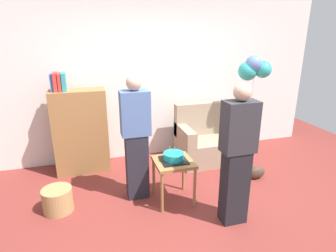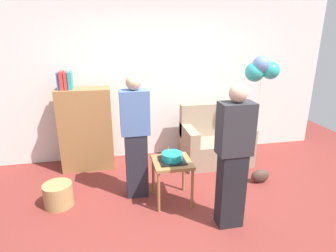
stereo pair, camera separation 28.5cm
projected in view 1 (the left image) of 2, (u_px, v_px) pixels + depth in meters
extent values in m
plane|color=maroon|center=(193.00, 219.00, 3.37)|extent=(8.00, 8.00, 0.00)
cube|color=silver|center=(152.00, 79.00, 4.80)|extent=(6.00, 0.10, 2.70)
cube|color=gray|center=(211.00, 149.00, 4.83)|extent=(1.10, 0.70, 0.40)
cube|color=gray|center=(205.00, 118.00, 4.92)|extent=(1.10, 0.16, 0.56)
cube|color=gray|center=(185.00, 134.00, 4.60)|extent=(0.16, 0.70, 0.24)
cube|color=gray|center=(237.00, 129.00, 4.86)|extent=(0.16, 0.70, 0.24)
cube|color=olive|center=(81.00, 132.00, 4.34)|extent=(0.80, 0.36, 1.30)
cube|color=#3366B7|center=(52.00, 83.00, 4.01)|extent=(0.03, 0.18, 0.25)
cube|color=red|center=(55.00, 82.00, 4.02)|extent=(0.05, 0.22, 0.26)
cube|color=red|center=(60.00, 82.00, 4.03)|extent=(0.04, 0.23, 0.25)
cube|color=teal|center=(64.00, 82.00, 4.05)|extent=(0.06, 0.21, 0.26)
cube|color=olive|center=(174.00, 162.00, 3.57)|extent=(0.48, 0.48, 0.04)
cylinder|color=olive|center=(162.00, 193.00, 3.41)|extent=(0.04, 0.04, 0.53)
cylinder|color=olive|center=(195.00, 188.00, 3.52)|extent=(0.04, 0.04, 0.53)
cylinder|color=olive|center=(154.00, 177.00, 3.79)|extent=(0.04, 0.04, 0.53)
cylinder|color=olive|center=(183.00, 173.00, 3.90)|extent=(0.04, 0.04, 0.53)
cube|color=black|center=(174.00, 160.00, 3.56)|extent=(0.32, 0.32, 0.02)
cylinder|color=teal|center=(174.00, 156.00, 3.54)|extent=(0.26, 0.26, 0.09)
cylinder|color=#66B2E5|center=(179.00, 150.00, 3.53)|extent=(0.01, 0.01, 0.06)
cylinder|color=#66B2E5|center=(175.00, 148.00, 3.59)|extent=(0.01, 0.01, 0.05)
cylinder|color=#F2CC4C|center=(170.00, 149.00, 3.57)|extent=(0.01, 0.01, 0.06)
cylinder|color=#66B2E5|center=(167.00, 152.00, 3.49)|extent=(0.01, 0.01, 0.06)
cylinder|color=#66B2E5|center=(172.00, 154.00, 3.44)|extent=(0.01, 0.01, 0.05)
cylinder|color=#66B2E5|center=(179.00, 153.00, 3.46)|extent=(0.01, 0.01, 0.05)
cube|color=#23232D|center=(137.00, 166.00, 3.71)|extent=(0.28, 0.20, 0.88)
cube|color=#4C6BA3|center=(135.00, 113.00, 3.48)|extent=(0.36, 0.22, 0.56)
sphere|color=#D1A889|center=(134.00, 83.00, 3.36)|extent=(0.19, 0.19, 0.19)
cube|color=black|center=(234.00, 187.00, 3.21)|extent=(0.28, 0.20, 0.88)
cube|color=#2D2D33|center=(240.00, 127.00, 2.98)|extent=(0.36, 0.22, 0.56)
sphere|color=#D1A889|center=(243.00, 92.00, 2.86)|extent=(0.19, 0.19, 0.19)
cylinder|color=#A88451|center=(58.00, 200.00, 3.48)|extent=(0.36, 0.36, 0.30)
ellipsoid|color=#473328|center=(256.00, 172.00, 4.25)|extent=(0.28, 0.14, 0.20)
cylinder|color=silver|center=(250.00, 116.00, 4.66)|extent=(0.00, 0.00, 1.57)
sphere|color=#2DADA8|center=(248.00, 71.00, 4.46)|extent=(0.30, 0.30, 0.30)
sphere|color=#668ED6|center=(254.00, 63.00, 4.39)|extent=(0.26, 0.26, 0.26)
sphere|color=#2DADA8|center=(263.00, 69.00, 4.43)|extent=(0.27, 0.27, 0.27)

